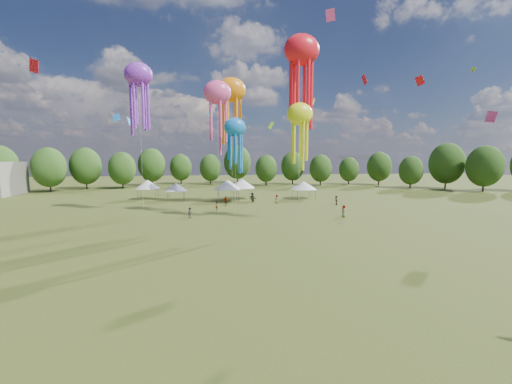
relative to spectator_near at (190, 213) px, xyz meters
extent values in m
plane|color=#384416|center=(9.26, -34.97, -0.81)|extent=(300.00, 300.00, 0.00)
imported|color=gray|center=(0.00, 0.00, 0.00)|extent=(0.99, 0.92, 1.62)
imported|color=gray|center=(16.50, 13.09, 0.04)|extent=(0.66, 0.90, 1.69)
imported|color=gray|center=(27.09, 8.64, 0.08)|extent=(0.70, 0.88, 1.78)
imported|color=gray|center=(11.89, 15.34, 0.13)|extent=(1.29, 0.82, 1.89)
imported|color=gray|center=(6.18, 11.50, 0.07)|extent=(1.05, 0.48, 1.76)
imported|color=gray|center=(11.93, 14.44, 0.00)|extent=(1.55, 0.67, 1.61)
imported|color=gray|center=(4.25, 6.44, -0.04)|extent=(0.63, 0.67, 1.53)
imported|color=gray|center=(23.20, -3.02, 0.11)|extent=(0.62, 0.92, 1.84)
cylinder|color=#47474C|center=(-11.71, 21.90, 0.31)|extent=(0.08, 0.08, 2.24)
cylinder|color=#47474C|center=(-11.71, 25.50, 0.31)|extent=(0.08, 0.08, 2.24)
cylinder|color=#47474C|center=(-8.11, 21.90, 0.31)|extent=(0.08, 0.08, 2.24)
cylinder|color=#47474C|center=(-8.11, 25.50, 0.31)|extent=(0.08, 0.08, 2.24)
cube|color=white|center=(-9.91, 23.70, 1.47)|extent=(4.00, 4.00, 0.10)
cone|color=white|center=(-9.91, 23.70, 2.48)|extent=(5.20, 5.20, 1.92)
cylinder|color=#47474C|center=(-5.32, 19.16, 0.16)|extent=(0.08, 0.08, 1.95)
cylinder|color=#47474C|center=(-5.32, 22.44, 0.16)|extent=(0.08, 0.08, 1.95)
cylinder|color=#47474C|center=(-2.03, 19.16, 0.16)|extent=(0.08, 0.08, 1.95)
cylinder|color=#47474C|center=(-2.03, 22.44, 0.16)|extent=(0.08, 0.08, 1.95)
cube|color=white|center=(-3.67, 20.80, 1.19)|extent=(3.68, 3.68, 0.10)
cone|color=white|center=(-3.67, 20.80, 2.07)|extent=(4.79, 4.79, 1.67)
cylinder|color=#47474C|center=(5.18, 16.81, 0.35)|extent=(0.08, 0.08, 2.32)
cylinder|color=#47474C|center=(5.18, 20.85, 0.35)|extent=(0.08, 0.08, 2.32)
cylinder|color=#47474C|center=(9.22, 16.81, 0.35)|extent=(0.08, 0.08, 2.32)
cylinder|color=#47474C|center=(9.22, 20.85, 0.35)|extent=(0.08, 0.08, 2.32)
cube|color=white|center=(7.20, 18.83, 1.56)|extent=(4.44, 4.44, 0.10)
cone|color=white|center=(7.20, 18.83, 2.60)|extent=(5.78, 5.78, 1.99)
cylinder|color=#47474C|center=(8.42, 18.54, 0.36)|extent=(0.08, 0.08, 2.34)
cylinder|color=#47474C|center=(8.42, 22.53, 0.36)|extent=(0.08, 0.08, 2.34)
cylinder|color=#47474C|center=(12.42, 18.54, 0.36)|extent=(0.08, 0.08, 2.34)
cylinder|color=#47474C|center=(12.42, 22.53, 0.36)|extent=(0.08, 0.08, 2.34)
cube|color=white|center=(10.42, 20.54, 1.58)|extent=(4.40, 4.40, 0.10)
cone|color=white|center=(10.42, 20.54, 2.63)|extent=(5.72, 5.72, 2.01)
cylinder|color=#47474C|center=(22.01, 17.04, 0.19)|extent=(0.08, 0.08, 2.00)
cylinder|color=#47474C|center=(22.01, 21.04, 0.19)|extent=(0.08, 0.08, 2.00)
cylinder|color=#47474C|center=(26.01, 17.04, 0.19)|extent=(0.08, 0.08, 2.00)
cylinder|color=#47474C|center=(26.01, 21.04, 0.19)|extent=(0.08, 0.08, 2.00)
cube|color=white|center=(24.01, 19.04, 1.24)|extent=(4.40, 4.40, 0.10)
cone|color=white|center=(24.01, 19.04, 2.15)|extent=(5.73, 5.73, 1.71)
ellipsoid|color=#FF4B98|center=(4.43, 1.79, 18.08)|extent=(4.24, 2.97, 3.61)
cylinder|color=beige|center=(4.43, 1.79, 8.64)|extent=(0.03, 0.03, 18.90)
ellipsoid|color=orange|center=(7.57, 12.61, 20.81)|extent=(5.37, 3.76, 4.56)
cylinder|color=beige|center=(7.57, 12.61, 10.00)|extent=(0.03, 0.03, 21.62)
ellipsoid|color=#FEFF1A|center=(15.60, -4.26, 14.34)|extent=(3.69, 2.58, 3.14)
cylinder|color=beige|center=(15.60, -4.26, 6.77)|extent=(0.03, 0.03, 15.15)
ellipsoid|color=purple|center=(-7.71, 6.09, 21.31)|extent=(4.36, 3.06, 3.71)
cylinder|color=beige|center=(-7.71, 6.09, 10.25)|extent=(0.03, 0.03, 22.12)
ellipsoid|color=blue|center=(6.76, -1.42, 12.65)|extent=(3.21, 2.25, 2.73)
cylinder|color=beige|center=(6.76, -1.42, 5.92)|extent=(0.03, 0.03, 13.46)
ellipsoid|color=#FD1622|center=(19.45, 7.51, 26.96)|extent=(6.31, 4.42, 5.36)
cylinder|color=beige|center=(19.45, 7.51, 13.07)|extent=(0.03, 0.03, 27.77)
cube|color=#FD1622|center=(6.82, 19.97, 18.52)|extent=(2.02, 1.29, 2.45)
cube|color=orange|center=(23.92, 20.63, 34.27)|extent=(0.59, 0.32, 0.78)
cube|color=#93DC24|center=(15.30, 13.34, 14.50)|extent=(1.38, 0.97, 1.60)
cube|color=#FD1622|center=(38.16, 1.44, 21.07)|extent=(1.47, 0.94, 1.81)
cube|color=blue|center=(-13.58, 25.94, 16.01)|extent=(0.94, 1.81, 2.02)
cube|color=#FF4B98|center=(27.01, 13.50, 35.76)|extent=(2.08, 0.82, 2.45)
cube|color=#FD1622|center=(40.68, 24.91, 26.84)|extent=(0.73, 2.12, 2.40)
cube|color=#FEFF1A|center=(31.50, 34.57, 23.12)|extent=(1.07, 1.29, 1.82)
cube|color=#93DC24|center=(43.37, -3.72, 21.75)|extent=(0.63, 0.56, 0.85)
cube|color=blue|center=(-16.67, 27.77, 17.13)|extent=(1.89, 0.86, 2.09)
cube|color=#19CDD6|center=(3.82, 21.55, 17.55)|extent=(1.12, 0.15, 1.32)
cube|color=#FF4B98|center=(45.38, -5.52, 14.42)|extent=(1.22, 1.13, 1.89)
cube|color=#FD1622|center=(-14.96, -10.57, 17.68)|extent=(1.24, 0.72, 1.55)
cylinder|color=#38281C|center=(-50.88, 45.54, 0.96)|extent=(0.44, 0.44, 3.53)
cylinder|color=#38281C|center=(-37.91, 43.22, 0.87)|extent=(0.44, 0.44, 3.36)
ellipsoid|color=#294918|center=(-37.91, 43.22, 5.70)|extent=(8.40, 8.40, 10.51)
cylinder|color=#38281C|center=(-31.42, 50.52, 0.89)|extent=(0.44, 0.44, 3.41)
ellipsoid|color=#294918|center=(-31.42, 50.52, 5.80)|extent=(8.53, 8.53, 10.66)
cylinder|color=#38281C|center=(-21.34, 50.05, 0.72)|extent=(0.44, 0.44, 3.07)
ellipsoid|color=#294918|center=(-21.34, 50.05, 5.13)|extent=(7.66, 7.66, 9.58)
cylinder|color=#38281C|center=(-14.25, 58.36, 0.91)|extent=(0.44, 0.44, 3.43)
ellipsoid|color=#294918|center=(-14.25, 58.36, 5.84)|extent=(8.58, 8.58, 10.73)
cylinder|color=#38281C|center=(-5.50, 63.99, 0.66)|extent=(0.44, 0.44, 2.95)
ellipsoid|color=#294918|center=(-5.50, 63.99, 4.90)|extent=(7.37, 7.37, 9.21)
cylinder|color=#38281C|center=(4.57, 60.09, 0.64)|extent=(0.44, 0.44, 2.89)
ellipsoid|color=#294918|center=(4.57, 60.09, 4.79)|extent=(7.23, 7.23, 9.04)
cylinder|color=#38281C|center=(14.18, 64.52, 1.11)|extent=(0.44, 0.44, 3.84)
ellipsoid|color=#294918|center=(14.18, 64.52, 6.63)|extent=(9.60, 9.60, 11.99)
cylinder|color=#38281C|center=(22.45, 53.47, 0.61)|extent=(0.44, 0.44, 2.84)
ellipsoid|color=#294918|center=(22.45, 53.47, 4.70)|extent=(7.11, 7.11, 8.89)
cylinder|color=#38281C|center=(32.19, 56.06, 0.77)|extent=(0.44, 0.44, 3.16)
ellipsoid|color=#294918|center=(32.19, 56.06, 5.32)|extent=(7.91, 7.91, 9.88)
cylinder|color=#38281C|center=(39.96, 50.32, 0.63)|extent=(0.44, 0.44, 2.88)
ellipsoid|color=#294918|center=(39.96, 50.32, 4.77)|extent=(7.21, 7.21, 9.01)
cylinder|color=#38281C|center=(50.78, 52.27, 0.50)|extent=(0.44, 0.44, 2.63)
ellipsoid|color=#294918|center=(50.78, 52.27, 4.28)|extent=(6.57, 6.57, 8.22)
cylinder|color=#38281C|center=(59.78, 48.76, 0.75)|extent=(0.44, 0.44, 3.13)
ellipsoid|color=#294918|center=(59.78, 48.76, 5.25)|extent=(7.81, 7.81, 9.77)
cylinder|color=#38281C|center=(62.90, 36.84, 0.55)|extent=(0.44, 0.44, 2.72)
ellipsoid|color=#294918|center=(62.90, 36.84, 4.46)|extent=(6.80, 6.80, 8.50)
cylinder|color=#38281C|center=(72.23, 33.95, 1.09)|extent=(0.44, 0.44, 3.81)
ellipsoid|color=#294918|center=(72.23, 33.95, 6.57)|extent=(9.52, 9.52, 11.90)
cylinder|color=#38281C|center=(75.83, 24.83, 0.94)|extent=(0.44, 0.44, 3.51)
ellipsoid|color=#294918|center=(75.83, 24.83, 5.99)|extent=(8.78, 8.78, 10.97)
camera|label=1|loc=(2.08, -47.60, 8.27)|focal=22.08mm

